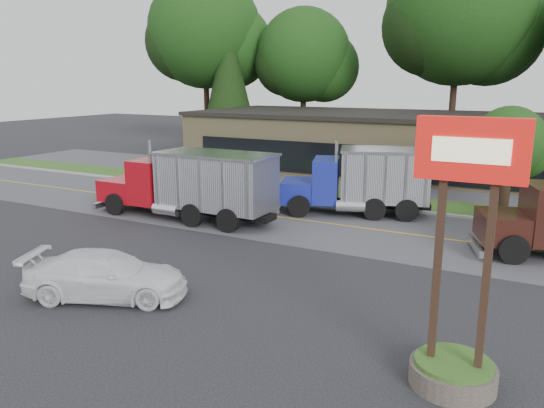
# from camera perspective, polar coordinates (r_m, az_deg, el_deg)

# --- Properties ---
(ground) EXTENTS (140.00, 140.00, 0.00)m
(ground) POSITION_cam_1_polar(r_m,az_deg,el_deg) (19.42, -12.18, -7.23)
(ground) COLOR #36363C
(ground) RESTS_ON ground
(road) EXTENTS (60.00, 8.00, 0.02)m
(road) POSITION_cam_1_polar(r_m,az_deg,el_deg) (26.58, 0.34, -1.38)
(road) COLOR slate
(road) RESTS_ON ground
(center_line) EXTENTS (60.00, 0.12, 0.01)m
(center_line) POSITION_cam_1_polar(r_m,az_deg,el_deg) (26.58, 0.34, -1.38)
(center_line) COLOR gold
(center_line) RESTS_ON ground
(curb) EXTENTS (60.00, 0.30, 0.12)m
(curb) POSITION_cam_1_polar(r_m,az_deg,el_deg) (30.26, 4.03, 0.38)
(curb) COLOR #9E9E99
(curb) RESTS_ON ground
(grass_verge) EXTENTS (60.00, 3.40, 0.03)m
(grass_verge) POSITION_cam_1_polar(r_m,az_deg,el_deg) (31.87, 5.35, 1.01)
(grass_verge) COLOR #3C6322
(grass_verge) RESTS_ON ground
(far_parking) EXTENTS (60.00, 7.00, 0.02)m
(far_parking) POSITION_cam_1_polar(r_m,az_deg,el_deg) (36.46, 8.39, 2.46)
(far_parking) COLOR slate
(far_parking) RESTS_ON ground
(strip_mall) EXTENTS (32.00, 12.00, 4.00)m
(strip_mall) POSITION_cam_1_polar(r_m,az_deg,el_deg) (41.28, 13.95, 6.26)
(strip_mall) COLOR tan
(strip_mall) RESTS_ON ground
(bilo_sign) EXTENTS (2.20, 1.90, 5.95)m
(bilo_sign) POSITION_cam_1_polar(r_m,az_deg,el_deg) (12.29, 19.46, -9.79)
(bilo_sign) COLOR #6B6054
(bilo_sign) RESTS_ON ground
(tree_far_a) EXTENTS (12.03, 11.32, 17.16)m
(tree_far_a) POSITION_cam_1_polar(r_m,az_deg,el_deg) (56.01, -6.98, 17.43)
(tree_far_a) COLOR #382619
(tree_far_a) RESTS_ON ground
(tree_far_b) EXTENTS (9.47, 8.91, 13.51)m
(tree_far_b) POSITION_cam_1_polar(r_m,az_deg,el_deg) (52.67, 3.64, 15.23)
(tree_far_b) COLOR #382619
(tree_far_b) RESTS_ON ground
(tree_far_c) EXTENTS (12.76, 12.00, 18.19)m
(tree_far_c) POSITION_cam_1_polar(r_m,az_deg,el_deg) (48.83, 19.73, 18.22)
(tree_far_c) COLOR #382619
(tree_far_c) RESTS_ON ground
(evergreen_left) EXTENTS (5.52, 5.52, 12.54)m
(evergreen_left) POSITION_cam_1_polar(r_m,az_deg,el_deg) (51.95, -4.68, 13.34)
(evergreen_left) COLOR #382619
(evergreen_left) RESTS_ON ground
(tree_verge) EXTENTS (3.84, 3.61, 5.47)m
(tree_verge) POSITION_cam_1_polar(r_m,az_deg,el_deg) (29.08, 24.23, 5.70)
(tree_verge) COLOR #382619
(tree_verge) RESTS_ON ground
(dump_truck_red) EXTENTS (9.65, 2.66, 3.36)m
(dump_truck_red) POSITION_cam_1_polar(r_m,az_deg,el_deg) (25.94, -8.44, 2.22)
(dump_truck_red) COLOR black
(dump_truck_red) RESTS_ON ground
(dump_truck_blue) EXTENTS (7.73, 4.70, 3.36)m
(dump_truck_blue) POSITION_cam_1_polar(r_m,az_deg,el_deg) (27.11, 9.83, 2.61)
(dump_truck_blue) COLOR black
(dump_truck_blue) RESTS_ON ground
(rally_car) EXTENTS (5.42, 3.86, 1.46)m
(rally_car) POSITION_cam_1_polar(r_m,az_deg,el_deg) (17.48, -17.39, -7.32)
(rally_car) COLOR white
(rally_car) RESTS_ON ground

